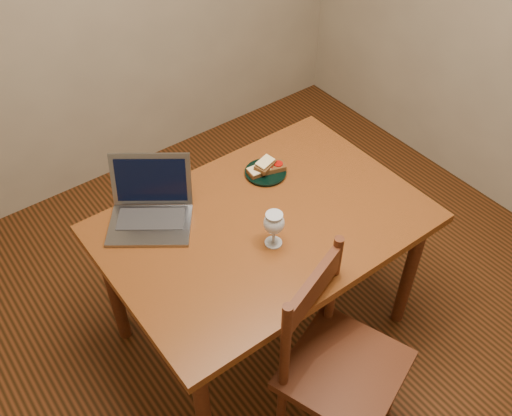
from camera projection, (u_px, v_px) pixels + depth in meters
floor at (285, 324)px, 2.86m from camera, size 3.20×3.20×0.02m
table at (264, 235)px, 2.40m from camera, size 1.30×0.90×0.74m
chair at (340, 358)px, 2.14m from camera, size 0.55×0.54×0.47m
plate at (266, 173)px, 2.54m from camera, size 0.19×0.19×0.02m
sandwich_cheese at (259, 170)px, 2.52m from camera, size 0.10×0.07×0.03m
sandwich_tomato at (273, 166)px, 2.54m from camera, size 0.12×0.09×0.03m
sandwich_top at (265, 164)px, 2.52m from camera, size 0.11×0.09×0.03m
milk_glass at (274, 229)px, 2.19m from camera, size 0.08×0.08×0.16m
laptop at (151, 203)px, 2.32m from camera, size 0.44×0.44×0.24m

